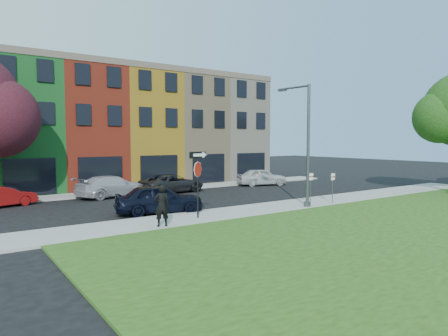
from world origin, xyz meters
TOP-DOWN VIEW (x-y plane):
  - ground at (0.00, 0.00)m, footprint 120.00×120.00m
  - sidewalk_near at (2.00, 3.00)m, footprint 40.00×3.00m
  - sidewalk_far at (-3.00, 15.00)m, footprint 40.00×2.40m
  - rowhouse_block at (-2.50, 21.18)m, footprint 30.00×10.12m
  - stop_sign at (-4.36, 2.65)m, footprint 1.05×0.19m
  - man at (-6.76, 1.90)m, footprint 0.92×0.79m
  - sedan_near at (-5.17, 5.47)m, footprint 4.20×5.76m
  - parked_car_red at (-12.14, 12.87)m, footprint 3.58×4.70m
  - parked_car_silver at (-5.09, 13.31)m, footprint 4.44×6.25m
  - parked_car_dark at (-0.47, 12.95)m, footprint 3.62×5.77m
  - parked_car_white at (8.46, 12.74)m, footprint 4.50×5.57m
  - street_lamp at (2.83, 2.12)m, footprint 0.50×2.58m
  - parking_sign_a at (3.61, 2.36)m, footprint 0.31×0.12m
  - parking_sign_b at (5.10, 1.89)m, footprint 0.32×0.09m

SIDE VIEW (x-z plane):
  - ground at x=0.00m, z-range 0.00..0.00m
  - sidewalk_near at x=2.00m, z-range 0.00..0.12m
  - sidewalk_far at x=-3.00m, z-range 0.00..0.12m
  - parked_car_red at x=-12.14m, z-range 0.00..1.29m
  - parked_car_dark at x=-0.47m, z-range 0.00..1.45m
  - parked_car_white at x=8.46m, z-range 0.00..1.53m
  - parked_car_silver at x=-5.09m, z-range 0.00..1.55m
  - sedan_near at x=-5.17m, z-range 0.00..1.65m
  - man at x=-6.76m, z-range 0.12..2.05m
  - parking_sign_b at x=5.10m, z-range 0.38..2.32m
  - parking_sign_a at x=3.61m, z-range 0.38..2.38m
  - stop_sign at x=-4.36m, z-range 0.83..4.22m
  - street_lamp at x=2.83m, z-range 0.15..7.42m
  - rowhouse_block at x=-2.50m, z-range -0.01..9.99m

